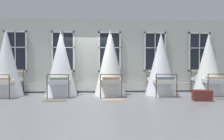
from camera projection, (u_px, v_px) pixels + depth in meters
ground at (86, 96)px, 10.15m from camera, size 29.05×29.05×0.00m
back_wall_with_windows at (87, 55)px, 11.27m from camera, size 15.53×0.10×3.37m
window_bank at (87, 70)px, 11.17m from camera, size 11.53×0.10×2.70m
cot_second at (6, 64)px, 9.97m from camera, size 1.33×1.82×2.73m
cot_third at (61, 64)px, 10.12m from camera, size 1.33×1.82×2.67m
cot_fourth at (110, 63)px, 10.26m from camera, size 1.33×1.83×2.78m
cot_fifth at (161, 65)px, 10.35m from camera, size 1.33×1.83×2.63m
cot_sixth at (208, 65)px, 10.49m from camera, size 1.33×1.83×2.60m
rug_third at (55, 100)px, 8.85m from camera, size 0.81×0.57×0.01m
rug_fourth at (113, 100)px, 8.99m from camera, size 0.82×0.58×0.01m
rug_sixth at (224, 99)px, 9.27m from camera, size 0.82×0.58×0.01m
travel_trunk at (202, 95)px, 8.79m from camera, size 0.69×0.48×0.38m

